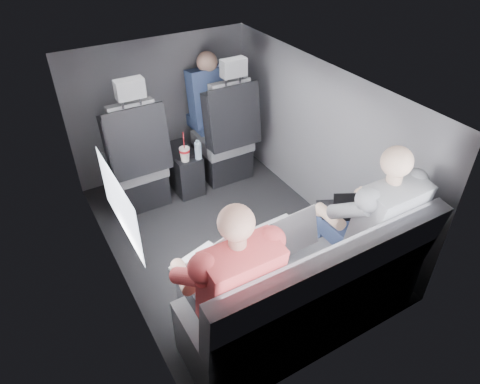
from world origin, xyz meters
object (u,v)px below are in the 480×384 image
laptop_black (345,208)px  passenger_rear_left (228,284)px  laptop_silver (281,235)px  rear_bench (307,298)px  front_seat_right (225,141)px  laptop_white (206,265)px  soda_cup (185,154)px  passenger_rear_right (368,222)px  passenger_front_right (209,99)px  water_bottle (198,150)px  front_seat_left (137,166)px  center_console (183,169)px

laptop_black → passenger_rear_left: bearing=-168.9°
laptop_silver → rear_bench: bearing=-85.3°
front_seat_right → laptop_white: bearing=-121.9°
soda_cup → laptop_white: laptop_white is taller
front_seat_right → soda_cup: front_seat_right is taller
front_seat_right → passenger_rear_right: front_seat_right is taller
passenger_rear_right → passenger_front_right: passenger_rear_right is taller
water_bottle → passenger_front_right: passenger_front_right is taller
laptop_silver → passenger_front_right: (0.44, 1.88, 0.11)m
laptop_black → laptop_silver: bearing=-178.5°
rear_bench → laptop_black: bearing=29.8°
front_seat_left → rear_bench: size_ratio=0.79×
front_seat_right → passenger_rear_left: bearing=-118.1°
front_seat_right → soda_cup: 0.51m
soda_cup → water_bottle: bearing=-9.3°
front_seat_left → front_seat_right: (0.90, 0.00, 0.00)m
front_seat_right → passenger_front_right: 0.43m
passenger_front_right → front_seat_right: bearing=-82.8°
rear_bench → laptop_white: rear_bench is taller
front_seat_left → passenger_front_right: front_seat_left is taller
front_seat_left → passenger_rear_right: size_ratio=1.01×
rear_bench → laptop_white: (-0.55, 0.30, 0.32)m
center_console → passenger_rear_left: (-0.52, -1.85, 0.44)m
laptop_white → water_bottle: bearing=66.3°
water_bottle → passenger_rear_right: (0.45, -1.65, 0.16)m
center_console → passenger_rear_right: 1.97m
front_seat_left → laptop_white: (-0.10, -1.61, 0.23)m
water_bottle → laptop_silver: bearing=-94.3°
water_bottle → laptop_white: bearing=-113.7°
soda_cup → laptop_silver: bearing=-89.5°
passenger_rear_left → passenger_rear_right: size_ratio=0.99×
rear_bench → passenger_rear_right: bearing=10.0°
center_console → soda_cup: soda_cup is taller
center_console → laptop_silver: 1.72m
rear_bench → passenger_front_right: bearing=79.1°
water_bottle → laptop_white: (-0.64, -1.45, 0.15)m
center_console → passenger_front_right: size_ratio=0.62×
front_seat_left → passenger_rear_left: front_seat_left is taller
laptop_black → passenger_front_right: passenger_front_right is taller
water_bottle → laptop_silver: laptop_silver is taller
rear_bench → laptop_silver: size_ratio=4.04×
passenger_rear_left → laptop_silver: bearing=20.9°
water_bottle → laptop_silver: 1.48m
front_seat_right → soda_cup: (-0.49, -0.13, 0.07)m
laptop_silver → front_seat_left: bearing=104.8°
passenger_front_right → water_bottle: bearing=-128.7°
passenger_rear_left → passenger_rear_right: bearing=-0.0°
front_seat_right → passenger_rear_left: 2.06m
rear_bench → laptop_black: size_ratio=4.23×
soda_cup → passenger_front_right: (0.45, 0.39, 0.27)m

